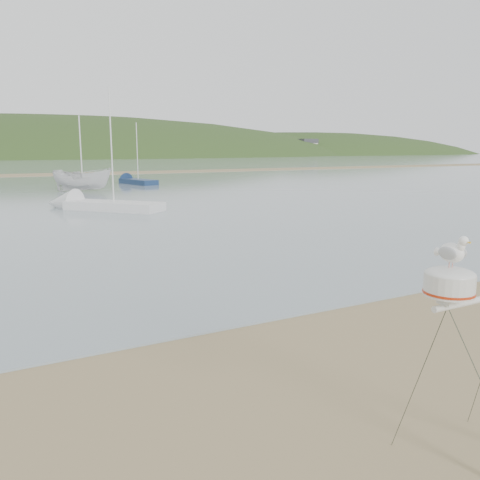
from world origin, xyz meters
TOP-DOWN VIEW (x-y plane):
  - hill_ridge at (18.52, 235.00)m, footprint 620.00×180.00m
  - boat_white at (7.57, 39.32)m, footprint 2.75×2.74m
  - sailboat_white_near at (4.97, 26.73)m, footprint 6.53×7.19m
  - sailboat_blue_far at (14.09, 47.56)m, footprint 3.12×6.96m

SIDE VIEW (x-z plane):
  - hill_ridge at x=18.52m, z-range -59.70..20.30m
  - sailboat_white_near at x=4.97m, z-range -3.57..4.18m
  - sailboat_blue_far at x=14.09m, z-range -3.06..3.67m
  - boat_white at x=7.57m, z-range 0.04..5.22m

